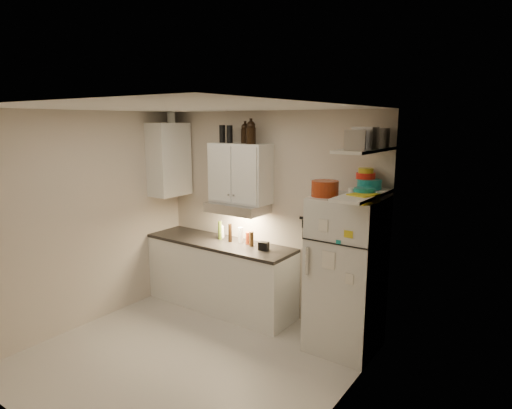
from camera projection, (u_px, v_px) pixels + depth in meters
The scene contains 36 objects.
floor at pixel (188, 359), 4.53m from camera, with size 3.20×3.00×0.02m, color beige.
ceiling at pixel (180, 106), 4.03m from camera, with size 3.20×3.00×0.02m, color white.
back_wall at pixel (267, 214), 5.49m from camera, with size 3.20×0.02×2.60m, color beige.
left_wall at pixel (88, 219), 5.18m from camera, with size 0.02×3.00×2.60m, color beige.
right_wall at pixel (332, 272), 3.37m from camera, with size 0.02×3.00×2.60m, color beige.
base_cabinet at pixel (220, 276), 5.72m from camera, with size 2.10×0.60×0.88m, color white.
countertop at pixel (219, 243), 5.63m from camera, with size 2.10×0.62×0.04m, color black.
upper_cabinet at pixel (240, 173), 5.42m from camera, with size 0.80×0.33×0.75m, color white.
side_cabinet at pixel (169, 159), 5.92m from camera, with size 0.33×0.55×1.00m, color white.
range_hood at pixel (237, 208), 5.45m from camera, with size 0.76×0.46×0.12m, color silver.
fridge at pixel (346, 275), 4.59m from camera, with size 0.70×0.68×1.70m, color silver.
shelf_hi at pixel (365, 150), 4.11m from camera, with size 0.30×0.95×0.03m, color white.
shelf_lo at pixel (363, 195), 4.19m from camera, with size 0.30×0.95×0.03m, color white.
knife_strip at pixel (315, 220), 5.07m from camera, with size 0.42×0.02×0.03m, color black.
dutch_oven at pixel (325, 188), 4.46m from camera, with size 0.28×0.28×0.16m, color maroon.
book_stack at pixel (363, 198), 4.11m from camera, with size 0.21×0.26×0.09m, color yellow.
spice_jar at pixel (351, 194), 4.30m from camera, with size 0.07×0.07×0.11m, color silver.
stock_pot at pixel (376, 137), 4.29m from camera, with size 0.27×0.27×0.19m, color silver.
tin_a at pixel (365, 138), 4.02m from camera, with size 0.21×0.18×0.21m, color #AAAAAD.
tin_b at pixel (355, 140), 3.83m from camera, with size 0.18×0.18×0.18m, color #AAAAAD.
bowl_teal at pixel (369, 184), 4.46m from camera, with size 0.25×0.25×0.10m, color teal.
bowl_orange at pixel (366, 176), 4.50m from camera, with size 0.20×0.20×0.06m, color red.
bowl_yellow at pixel (366, 170), 4.49m from camera, with size 0.16×0.16×0.05m, color gold.
plates at pixel (365, 190), 4.21m from camera, with size 0.21×0.21×0.05m, color teal.
growler_a at pixel (245, 133), 5.30m from camera, with size 0.11×0.11×0.25m, color black, non-canonical shape.
growler_b at pixel (251, 132), 5.15m from camera, with size 0.12×0.12×0.28m, color black, non-canonical shape.
thermos_a at pixel (230, 134), 5.38m from camera, with size 0.08×0.08×0.22m, color black.
thermos_b at pixel (222, 134), 5.50m from camera, with size 0.08×0.08×0.22m, color black.
side_jar at pixel (171, 117), 5.83m from camera, with size 0.11×0.11×0.15m, color silver.
soap_bottle at pixel (221, 229), 5.73m from camera, with size 0.10×0.10×0.26m, color white.
pepper_mill at pixel (251, 239), 5.38m from camera, with size 0.06×0.06×0.19m, color brown.
oil_bottle at pixel (220, 230), 5.69m from camera, with size 0.05×0.05×0.25m, color #4F6719.
vinegar_bottle at pixel (230, 233), 5.57m from camera, with size 0.05×0.05×0.24m, color black.
clear_bottle at pixel (241, 235), 5.56m from camera, with size 0.07×0.07×0.20m, color silver.
red_jar at pixel (249, 238), 5.48m from camera, with size 0.08×0.08×0.15m, color maroon.
caddy at pixel (264, 246), 5.23m from camera, with size 0.12×0.09×0.10m, color black.
Camera 1 is at (2.96, -2.97, 2.47)m, focal length 30.00 mm.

